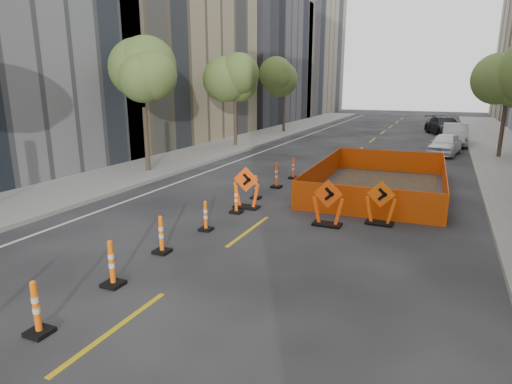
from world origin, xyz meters
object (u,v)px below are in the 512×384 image
at_px(channelizer_7, 277,175).
at_px(parked_car_mid, 455,135).
at_px(chevron_sign_right, 381,203).
at_px(channelizer_1, 36,308).
at_px(channelizer_2, 112,263).
at_px(channelizer_3, 161,234).
at_px(channelizer_5, 236,199).
at_px(chevron_sign_left, 246,187).
at_px(channelizer_6, 256,187).
at_px(parked_car_far, 444,126).
at_px(channelizer_4, 206,216).
at_px(chevron_sign_center, 328,203).
at_px(parked_car_near, 445,144).
at_px(channelizer_8, 293,168).

relative_size(channelizer_7, parked_car_mid, 0.23).
relative_size(chevron_sign_right, parked_car_mid, 0.30).
bearing_deg(channelizer_1, channelizer_2, 93.05).
relative_size(channelizer_3, channelizer_5, 1.03).
relative_size(chevron_sign_left, parked_car_mid, 0.32).
relative_size(channelizer_6, parked_car_far, 0.18).
relative_size(channelizer_2, channelizer_7, 0.99).
xyz_separation_m(channelizer_5, parked_car_mid, (7.19, 21.82, 0.29)).
distance_m(channelizer_3, chevron_sign_right, 6.97).
bearing_deg(channelizer_4, parked_car_mid, 73.15).
bearing_deg(parked_car_far, channelizer_6, -124.38).
distance_m(channelizer_1, channelizer_3, 4.11).
height_order(chevron_sign_center, parked_car_near, chevron_sign_center).
xyz_separation_m(channelizer_3, channelizer_8, (0.21, 10.27, -0.01)).
relative_size(channelizer_2, channelizer_8, 1.07).
height_order(chevron_sign_center, parked_car_mid, parked_car_mid).
bearing_deg(parked_car_near, parked_car_far, 100.24).
height_order(channelizer_3, chevron_sign_left, chevron_sign_left).
bearing_deg(chevron_sign_right, parked_car_far, 84.81).
bearing_deg(channelizer_6, channelizer_1, -88.86).
height_order(channelizer_5, parked_car_far, parked_car_far).
distance_m(parked_car_near, parked_car_mid, 5.06).
distance_m(channelizer_1, chevron_sign_center, 8.77).
bearing_deg(channelizer_8, channelizer_6, -92.11).
relative_size(channelizer_4, channelizer_5, 0.95).
relative_size(channelizer_1, channelizer_6, 1.11).
relative_size(channelizer_2, chevron_sign_center, 0.72).
bearing_deg(chevron_sign_center, channelizer_1, -116.51).
height_order(channelizer_7, chevron_sign_right, chevron_sign_right).
relative_size(channelizer_3, channelizer_4, 1.09).
relative_size(channelizer_7, parked_car_near, 0.27).
bearing_deg(channelizer_6, parked_car_mid, 69.64).
distance_m(channelizer_3, chevron_sign_center, 5.35).
height_order(channelizer_2, chevron_sign_center, chevron_sign_center).
height_order(channelizer_1, channelizer_5, channelizer_1).
xyz_separation_m(parked_car_near, parked_car_far, (-0.16, 12.12, 0.10)).
bearing_deg(channelizer_5, channelizer_4, -91.08).
distance_m(channelizer_7, parked_car_near, 14.33).
height_order(channelizer_2, chevron_sign_right, chevron_sign_right).
bearing_deg(chevron_sign_left, chevron_sign_center, -18.51).
relative_size(channelizer_5, channelizer_6, 1.07).
bearing_deg(channelizer_4, parked_car_far, 78.23).
bearing_deg(channelizer_8, channelizer_1, -89.79).
height_order(channelizer_3, channelizer_7, channelizer_7).
bearing_deg(parked_car_mid, channelizer_5, -108.23).
bearing_deg(parked_car_near, channelizer_5, -101.89).
relative_size(channelizer_8, parked_car_far, 0.19).
relative_size(chevron_sign_center, parked_car_near, 0.38).
xyz_separation_m(channelizer_2, parked_car_far, (6.47, 35.08, 0.24)).
bearing_deg(channelizer_8, channelizer_7, -91.91).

